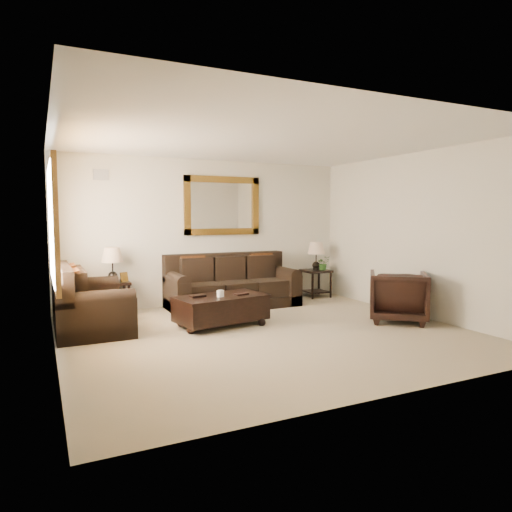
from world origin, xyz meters
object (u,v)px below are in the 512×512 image
end_table_left (113,271)px  loveseat (87,306)px  armchair (398,294)px  end_table_right (316,261)px  coffee_table (221,307)px  sofa (232,287)px

end_table_left → loveseat: bearing=-119.8°
loveseat → armchair: loveseat is taller
loveseat → armchair: size_ratio=1.94×
end_table_right → armchair: end_table_right is taller
end_table_left → armchair: bearing=-31.3°
end_table_right → coffee_table: bearing=-150.8°
loveseat → coffee_table: loveseat is taller
sofa → loveseat: (-2.57, -0.71, 0.00)m
sofa → coffee_table: bearing=-118.4°
end_table_left → end_table_right: bearing=0.0°
loveseat → end_table_left: bearing=-29.8°
sofa → loveseat: 2.66m
loveseat → coffee_table: bearing=-108.2°
loveseat → armchair: bearing=-109.0°
end_table_left → armchair: (3.97, -2.41, -0.30)m
sofa → end_table_right: 1.99m
sofa → armchair: 2.95m
coffee_table → armchair: (2.61, -0.93, 0.15)m
sofa → end_table_left: size_ratio=2.07×
end_table_right → coffee_table: (-2.65, -1.48, -0.45)m
armchair → end_table_left: bearing=7.9°
coffee_table → end_table_left: bearing=122.6°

